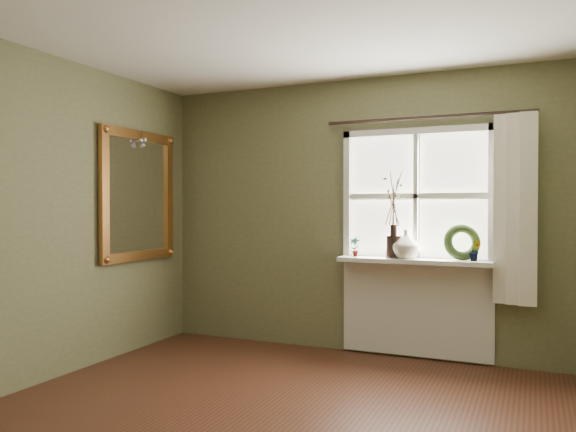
% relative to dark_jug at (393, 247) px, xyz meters
% --- Properties ---
extents(wall_back, '(4.00, 0.10, 2.60)m').
position_rel_dark_jug_xyz_m(wall_back, '(-0.37, 0.18, 0.28)').
color(wall_back, '#646542').
rests_on(wall_back, ground).
extents(wall_left, '(0.10, 4.50, 2.60)m').
position_rel_dark_jug_xyz_m(wall_left, '(-2.42, -2.12, 0.28)').
color(wall_left, '#646542').
rests_on(wall_left, ground).
extents(window_frame, '(1.36, 0.06, 1.24)m').
position_rel_dark_jug_xyz_m(window_frame, '(0.18, 0.11, 0.46)').
color(window_frame, silver).
rests_on(window_frame, wall_back).
extents(window_sill, '(1.36, 0.26, 0.04)m').
position_rel_dark_jug_xyz_m(window_sill, '(0.18, 0.00, -0.12)').
color(window_sill, silver).
rests_on(window_sill, wall_back).
extents(window_apron, '(1.36, 0.04, 0.88)m').
position_rel_dark_jug_xyz_m(window_apron, '(0.18, 0.11, -0.56)').
color(window_apron, silver).
rests_on(window_apron, ground).
extents(dark_jug, '(0.18, 0.18, 0.20)m').
position_rel_dark_jug_xyz_m(dark_jug, '(0.00, 0.00, 0.00)').
color(dark_jug, black).
rests_on(dark_jug, window_sill).
extents(cream_vase, '(0.27, 0.27, 0.26)m').
position_rel_dark_jug_xyz_m(cream_vase, '(0.11, 0.00, 0.03)').
color(cream_vase, beige).
rests_on(cream_vase, window_sill).
extents(wreath, '(0.35, 0.26, 0.33)m').
position_rel_dark_jug_xyz_m(wreath, '(0.59, 0.04, 0.02)').
color(wreath, '#2A3E1B').
rests_on(wreath, window_sill).
extents(potted_plant_left, '(0.10, 0.07, 0.18)m').
position_rel_dark_jug_xyz_m(potted_plant_left, '(-0.36, 0.00, -0.01)').
color(potted_plant_left, '#2A3E1B').
rests_on(potted_plant_left, window_sill).
extents(potted_plant_right, '(0.11, 0.10, 0.18)m').
position_rel_dark_jug_xyz_m(potted_plant_right, '(0.71, 0.00, -0.01)').
color(potted_plant_right, '#2A3E1B').
rests_on(potted_plant_right, window_sill).
extents(curtain, '(0.36, 0.12, 1.59)m').
position_rel_dark_jug_xyz_m(curtain, '(1.02, 0.01, 0.34)').
color(curtain, beige).
rests_on(curtain, wall_back).
extents(curtain_rod, '(1.84, 0.03, 0.03)m').
position_rel_dark_jug_xyz_m(curtain_rod, '(0.28, 0.05, 1.16)').
color(curtain_rod, black).
rests_on(curtain_rod, wall_back).
extents(gilt_mirror, '(0.10, 1.05, 1.25)m').
position_rel_dark_jug_xyz_m(gilt_mirror, '(-2.33, -0.66, 0.47)').
color(gilt_mirror, white).
rests_on(gilt_mirror, wall_left).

